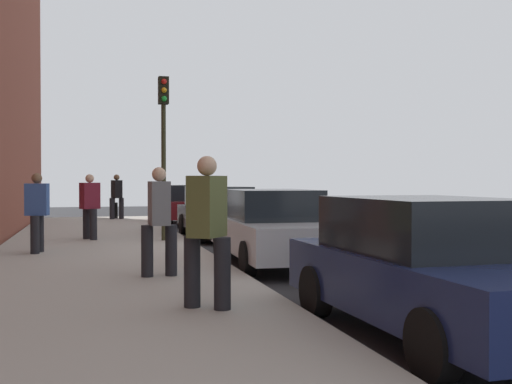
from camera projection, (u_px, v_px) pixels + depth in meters
name	position (u px, v px, depth m)	size (l,w,h in m)	color
ground_plane	(252.00, 256.00, 14.27)	(56.00, 56.00, 0.00)	#28282B
sidewalk	(101.00, 257.00, 13.45)	(28.00, 4.60, 0.15)	#A39E93
lane_stripe_centre	(383.00, 252.00, 15.08)	(28.00, 0.14, 0.01)	gold
parked_car_maroon	(188.00, 204.00, 24.84)	(4.27, 2.01, 1.51)	black
parked_car_charcoal	(219.00, 212.00, 18.82)	(4.79, 1.97, 1.51)	black
parked_car_silver	(272.00, 227.00, 12.87)	(4.84, 2.01, 1.51)	black
parked_car_navy	(431.00, 267.00, 6.90)	(4.38, 1.99, 1.51)	black
pedestrian_grey_coat	(159.00, 218.00, 10.27)	(0.49, 0.58, 1.77)	black
pedestrian_black_coat	(117.00, 195.00, 25.46)	(0.55, 0.57, 1.78)	black
pedestrian_blue_coat	(37.00, 210.00, 13.59)	(0.56, 0.50, 1.71)	black
pedestrian_olive_coat	(207.00, 227.00, 7.69)	(0.59, 0.55, 1.85)	black
pedestrian_burgundy_coat	(90.00, 205.00, 16.66)	(0.52, 0.54, 1.71)	black
traffic_light_pole	(164.00, 130.00, 16.38)	(0.35, 0.26, 4.22)	#2D2D19
rolling_suitcase	(115.00, 210.00, 25.90)	(0.34, 0.22, 1.00)	black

